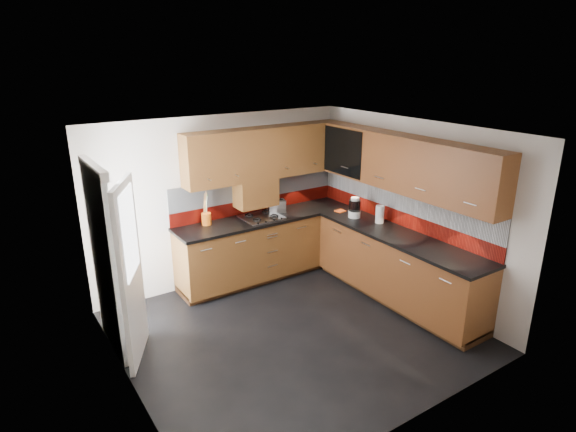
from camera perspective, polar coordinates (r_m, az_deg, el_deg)
room at (r=5.29m, az=0.70°, el=0.27°), size 4.00×3.80×2.64m
base_cabinets at (r=6.81m, az=4.71°, el=-5.02°), size 2.70×3.20×0.95m
countertop at (r=6.61m, az=4.80°, el=-1.27°), size 2.72×3.22×0.04m
backsplash at (r=6.82m, az=5.17°, el=1.92°), size 2.70×3.20×0.54m
upper_cabinets at (r=6.52m, az=5.82°, el=6.83°), size 2.50×3.20×0.72m
extractor_hood at (r=6.91m, az=-3.86°, el=2.80°), size 0.60×0.33×0.40m
glass_cabinet at (r=7.04m, az=7.41°, el=7.87°), size 0.32×0.80×0.66m
back_door at (r=5.45m, az=-19.75°, el=-5.61°), size 0.42×1.19×2.04m
gas_hob at (r=6.87m, az=-3.11°, el=-0.13°), size 0.55×0.49×0.04m
utensil_pot at (r=6.67m, az=-9.66°, el=-0.18°), size 0.13×0.13×0.47m
toaster at (r=7.10m, az=-1.40°, el=1.18°), size 0.30×0.23×0.19m
food_processor at (r=6.93m, az=7.90°, el=0.91°), size 0.18×0.18×0.29m
paper_towel at (r=6.76m, az=10.82°, el=0.20°), size 0.15×0.15×0.25m
orange_cloth at (r=7.19m, az=6.21°, el=0.59°), size 0.15×0.13×0.01m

